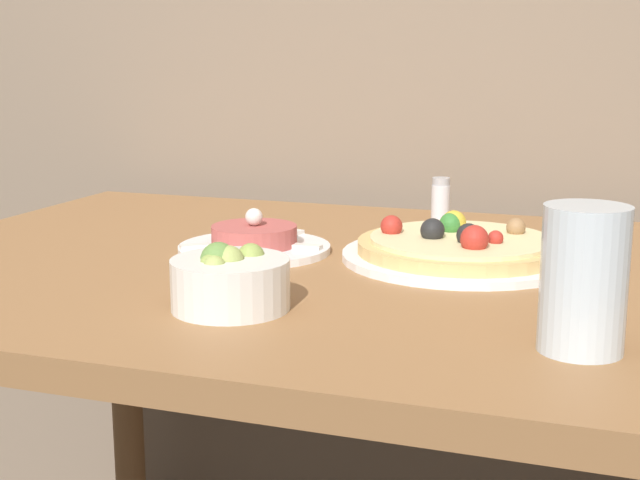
% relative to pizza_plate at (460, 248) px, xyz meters
% --- Properties ---
extents(dining_table, '(1.14, 0.86, 0.74)m').
position_rel_pizza_plate_xyz_m(dining_table, '(-0.20, -0.07, -0.12)').
color(dining_table, olive).
rests_on(dining_table, ground_plane).
extents(pizza_plate, '(0.31, 0.31, 0.06)m').
position_rel_pizza_plate_xyz_m(pizza_plate, '(0.00, 0.00, 0.00)').
color(pizza_plate, white).
rests_on(pizza_plate, dining_table).
extents(tartare_plate, '(0.21, 0.21, 0.06)m').
position_rel_pizza_plate_xyz_m(tartare_plate, '(-0.28, -0.04, -0.00)').
color(tartare_plate, white).
rests_on(tartare_plate, dining_table).
extents(small_bowl, '(0.13, 0.13, 0.07)m').
position_rel_pizza_plate_xyz_m(small_bowl, '(-0.19, -0.31, 0.02)').
color(small_bowl, white).
rests_on(small_bowl, dining_table).
extents(drinking_glass, '(0.08, 0.08, 0.14)m').
position_rel_pizza_plate_xyz_m(drinking_glass, '(0.17, -0.33, 0.05)').
color(drinking_glass, silver).
rests_on(drinking_glass, dining_table).
extents(salt_shaker, '(0.03, 0.03, 0.07)m').
position_rel_pizza_plate_xyz_m(salt_shaker, '(-0.08, 0.26, 0.02)').
color(salt_shaker, silver).
rests_on(salt_shaker, dining_table).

